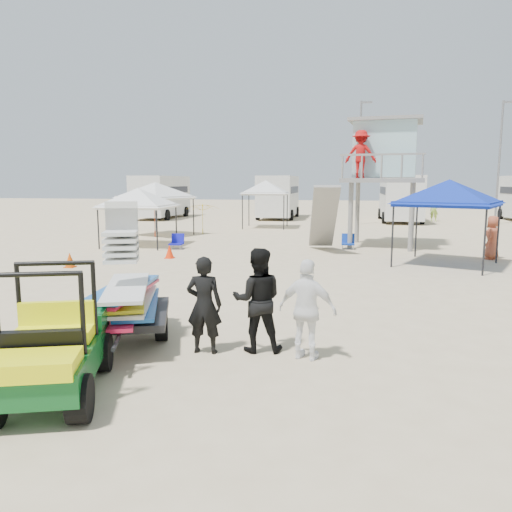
% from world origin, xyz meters
% --- Properties ---
extents(ground, '(140.00, 140.00, 0.00)m').
position_xyz_m(ground, '(0.00, 0.00, 0.00)').
color(ground, beige).
rests_on(ground, ground).
extents(utility_cart, '(1.78, 2.50, 1.72)m').
position_xyz_m(utility_cart, '(-1.46, -1.35, 0.80)').
color(utility_cart, '#0C511C').
rests_on(utility_cart, ground).
extents(surf_trailer, '(1.95, 2.70, 2.18)m').
position_xyz_m(surf_trailer, '(-1.46, 0.98, 0.89)').
color(surf_trailer, black).
rests_on(surf_trailer, ground).
extents(man_left, '(0.61, 0.42, 1.63)m').
position_xyz_m(man_left, '(0.06, 0.68, 0.81)').
color(man_left, black).
rests_on(man_left, ground).
extents(man_mid, '(0.95, 0.80, 1.75)m').
position_xyz_m(man_mid, '(0.91, 0.93, 0.87)').
color(man_mid, black).
rests_on(man_mid, ground).
extents(man_right, '(1.02, 0.62, 1.62)m').
position_xyz_m(man_right, '(1.76, 0.68, 0.81)').
color(man_right, white).
rests_on(man_right, ground).
extents(lifeguard_tower, '(3.75, 3.75, 5.35)m').
position_xyz_m(lifeguard_tower, '(3.73, 15.49, 3.98)').
color(lifeguard_tower, gray).
rests_on(lifeguard_tower, ground).
extents(canopy_blue, '(3.89, 3.89, 3.30)m').
position_xyz_m(canopy_blue, '(5.65, 10.67, 2.75)').
color(canopy_blue, black).
rests_on(canopy_blue, ground).
extents(canopy_white_a, '(2.81, 2.81, 2.96)m').
position_xyz_m(canopy_white_a, '(-6.71, 13.60, 2.41)').
color(canopy_white_a, black).
rests_on(canopy_white_a, ground).
extents(canopy_white_b, '(3.85, 3.85, 3.20)m').
position_xyz_m(canopy_white_b, '(-7.61, 17.86, 2.65)').
color(canopy_white_b, black).
rests_on(canopy_white_b, ground).
extents(canopy_white_c, '(2.73, 2.73, 3.31)m').
position_xyz_m(canopy_white_c, '(-2.66, 23.32, 2.76)').
color(canopy_white_c, black).
rests_on(canopy_white_c, ground).
extents(umbrella_a, '(2.56, 2.59, 1.97)m').
position_xyz_m(umbrella_a, '(-7.40, 17.05, 0.98)').
color(umbrella_a, red).
rests_on(umbrella_a, ground).
extents(umbrella_b, '(2.45, 2.46, 1.68)m').
position_xyz_m(umbrella_b, '(-5.38, 18.97, 0.84)').
color(umbrella_b, yellow).
rests_on(umbrella_b, ground).
extents(cone_near, '(0.34, 0.34, 0.50)m').
position_xyz_m(cone_near, '(-4.15, 10.43, 0.25)').
color(cone_near, '#FF2F08').
rests_on(cone_near, ground).
extents(cone_far, '(0.34, 0.34, 0.50)m').
position_xyz_m(cone_far, '(-6.70, 7.91, 0.25)').
color(cone_far, '#D54706').
rests_on(cone_far, ground).
extents(beach_chair_a, '(0.58, 0.62, 0.64)m').
position_xyz_m(beach_chair_a, '(-4.76, 12.99, 0.31)').
color(beach_chair_a, '#1011AF').
rests_on(beach_chair_a, ground).
extents(beach_chair_b, '(0.55, 0.58, 0.64)m').
position_xyz_m(beach_chair_b, '(2.38, 14.31, 0.31)').
color(beach_chair_b, '#0E319C').
rests_on(beach_chair_b, ground).
extents(rv_far_left, '(2.64, 6.80, 3.25)m').
position_xyz_m(rv_far_left, '(-12.00, 29.99, 1.80)').
color(rv_far_left, silver).
rests_on(rv_far_left, ground).
extents(rv_mid_left, '(2.65, 6.50, 3.25)m').
position_xyz_m(rv_mid_left, '(-3.00, 31.49, 1.80)').
color(rv_mid_left, silver).
rests_on(rv_mid_left, ground).
extents(rv_mid_right, '(2.64, 7.00, 3.25)m').
position_xyz_m(rv_mid_right, '(6.00, 29.99, 1.80)').
color(rv_mid_right, silver).
rests_on(rv_mid_right, ground).
extents(light_pole_left, '(0.14, 0.14, 8.00)m').
position_xyz_m(light_pole_left, '(3.00, 27.00, 4.00)').
color(light_pole_left, slate).
rests_on(light_pole_left, ground).
extents(light_pole_right, '(0.14, 0.14, 8.00)m').
position_xyz_m(light_pole_right, '(12.00, 28.50, 4.00)').
color(light_pole_right, slate).
rests_on(light_pole_right, ground).
extents(distant_beachgoers, '(1.59, 18.86, 1.60)m').
position_xyz_m(distant_beachgoers, '(7.87, 18.67, 0.79)').
color(distant_beachgoers, '#AAD24F').
rests_on(distant_beachgoers, ground).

